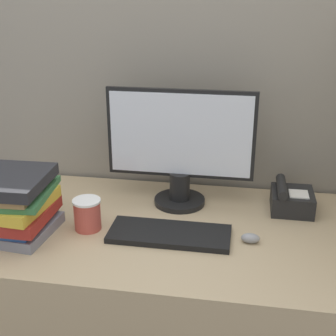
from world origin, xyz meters
TOP-DOWN VIEW (x-y plane):
  - cubicle_panel_rear at (0.00, 0.82)m, footprint 1.82×0.04m
  - desk at (0.00, 0.39)m, footprint 1.42×0.78m
  - monitor at (0.04, 0.59)m, footprint 0.56×0.20m
  - keyboard at (0.04, 0.32)m, footprint 0.42×0.17m
  - mouse at (0.32, 0.33)m, footprint 0.06×0.04m
  - coffee_cup at (-0.25, 0.33)m, footprint 0.10×0.10m
  - book_stack at (-0.48, 0.26)m, footprint 0.26×0.30m
  - desk_telephone at (0.47, 0.60)m, footprint 0.16×0.18m

SIDE VIEW (x-z plane):
  - desk at x=0.00m, z-range 0.00..0.72m
  - keyboard at x=0.04m, z-range 0.72..0.74m
  - mouse at x=0.32m, z-range 0.72..0.76m
  - desk_telephone at x=0.47m, z-range 0.71..0.82m
  - coffee_cup at x=-0.25m, z-range 0.72..0.84m
  - book_stack at x=-0.48m, z-range 0.72..0.95m
  - cubicle_panel_rear at x=0.00m, z-range 0.00..1.69m
  - monitor at x=0.04m, z-range 0.72..1.17m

